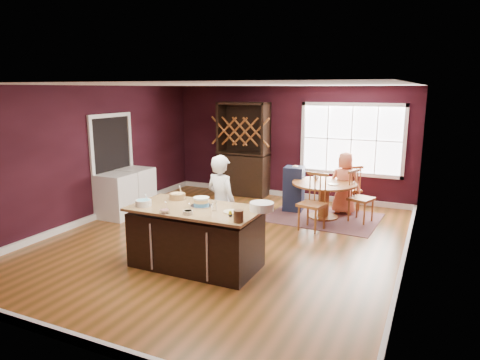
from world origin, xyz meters
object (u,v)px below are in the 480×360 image
baker (221,204)px  chair_north (349,187)px  chair_east (361,196)px  washer (117,196)px  kitchen_island (196,238)px  dryer (136,189)px  layer_cake (201,202)px  chair_south (312,202)px  toddler (295,174)px  high_chair (294,188)px  hutch (243,149)px  seated_woman (345,183)px  dining_table (324,193)px

baker → chair_north: bearing=-96.7°
chair_east → washer: (-4.64, -1.84, -0.07)m
baker → washer: bearing=2.2°
kitchen_island → dryer: dryer is taller
chair_north → layer_cake: bearing=32.4°
chair_south → chair_north: (0.37, 1.65, -0.03)m
chair_south → toddler: size_ratio=4.22×
layer_cake → high_chair: (0.36, 3.41, -0.48)m
baker → washer: (-2.82, 0.73, -0.34)m
dryer → kitchen_island: bearing=-37.2°
toddler → dryer: 3.50m
baker → hutch: bearing=-54.0°
chair_north → high_chair: chair_north is taller
seated_woman → dryer: (-4.20, -1.67, -0.20)m
chair_north → dryer: size_ratio=1.11×
dryer → chair_north: bearing=24.5°
layer_cake → washer: layer_cake is taller
hutch → toddler: bearing=-26.3°
layer_cake → washer: (-2.80, 1.35, -0.52)m
baker → washer: baker is taller
dining_table → hutch: bearing=154.1°
layer_cake → washer: bearing=154.4°
kitchen_island → toddler: (0.38, 3.60, 0.37)m
chair_south → layer_cake: bearing=-102.3°
high_chair → toddler: bearing=95.7°
baker → seated_woman: size_ratio=1.21×
kitchen_island → high_chair: high_chair is taller
layer_cake → chair_north: (1.45, 3.92, -0.47)m
toddler → kitchen_island: bearing=-96.1°
dining_table → washer: size_ratio=1.42×
dining_table → chair_east: size_ratio=1.25×
high_chair → kitchen_island: bearing=-102.7°
layer_cake → high_chair: layer_cake is taller
washer → chair_north: bearing=31.2°
layer_cake → hutch: size_ratio=0.14×
kitchen_island → chair_north: size_ratio=1.87×
chair_east → chair_south: bearing=158.7°
hutch → washer: bearing=-117.7°
baker → toddler: (0.32, 2.88, 0.01)m
chair_south → dryer: 3.89m
kitchen_island → hutch: bearing=105.5°
seated_woman → chair_south: bearing=72.0°
dining_table → baker: (-1.07, -2.53, 0.27)m
seated_woman → hutch: (-2.66, 0.63, 0.49)m
high_chair → baker: bearing=-103.1°
baker → dryer: size_ratio=1.72×
chair_north → dryer: 4.67m
chair_south → hutch: hutch is taller
kitchen_island → dining_table: bearing=70.8°
kitchen_island → chair_north: chair_north is taller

